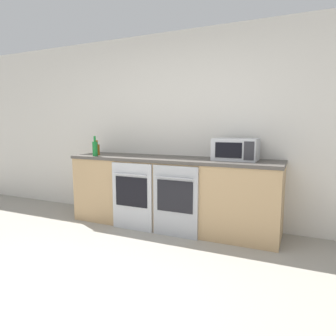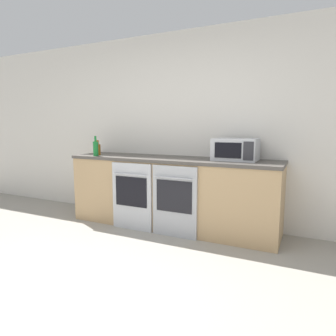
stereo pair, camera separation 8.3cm
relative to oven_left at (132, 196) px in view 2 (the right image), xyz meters
name	(u,v)px [view 2 (the right image)]	position (x,y,z in m)	size (l,w,h in m)	color
ground_plane	(53,309)	(0.41, -1.72, -0.44)	(16.00, 16.00, 0.00)	gray
wall_back	(182,129)	(0.41, 0.69, 0.86)	(10.00, 0.06, 2.60)	silver
counter_back	(172,192)	(0.41, 0.34, 0.02)	(2.79, 0.67, 0.93)	tan
oven_left	(132,196)	(0.00, 0.00, 0.00)	(0.57, 0.06, 0.87)	#B7BABF
oven_right	(174,201)	(0.60, 0.00, 0.00)	(0.57, 0.06, 0.87)	#A8AAAF
microwave	(236,149)	(1.22, 0.42, 0.61)	(0.52, 0.38, 0.26)	#B7BABF
bottle_green	(96,148)	(-0.64, 0.10, 0.59)	(0.07, 0.07, 0.27)	#19722D
bottle_amber	(98,149)	(-0.72, 0.24, 0.57)	(0.08, 0.08, 0.21)	#8C5114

